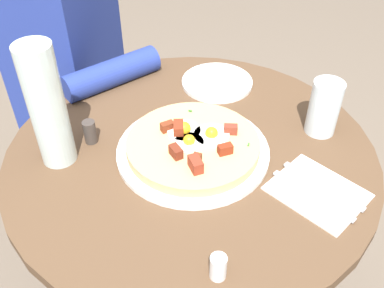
% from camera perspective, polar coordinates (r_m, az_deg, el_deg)
% --- Properties ---
extents(dining_table, '(0.80, 0.80, 0.70)m').
position_cam_1_polar(dining_table, '(1.08, -0.11, -7.24)').
color(dining_table, brown).
rests_on(dining_table, ground_plane).
extents(person_seated, '(0.50, 0.46, 1.14)m').
position_cam_1_polar(person_seated, '(1.51, -14.55, 5.89)').
color(person_seated, '#2D2D33').
rests_on(person_seated, ground_plane).
extents(pizza_plate, '(0.33, 0.33, 0.01)m').
position_cam_1_polar(pizza_plate, '(0.95, 0.12, -0.90)').
color(pizza_plate, white).
rests_on(pizza_plate, dining_table).
extents(breakfast_pizza, '(0.28, 0.28, 0.05)m').
position_cam_1_polar(breakfast_pizza, '(0.94, 0.14, -0.01)').
color(breakfast_pizza, tan).
rests_on(breakfast_pizza, pizza_plate).
extents(bread_plate, '(0.18, 0.18, 0.01)m').
position_cam_1_polar(bread_plate, '(1.17, 3.26, 7.96)').
color(bread_plate, white).
rests_on(bread_plate, dining_table).
extents(napkin, '(0.21, 0.22, 0.00)m').
position_cam_1_polar(napkin, '(0.90, 15.88, -5.98)').
color(napkin, white).
rests_on(napkin, dining_table).
extents(fork, '(0.11, 0.16, 0.00)m').
position_cam_1_polar(fork, '(0.91, 16.54, -5.18)').
color(fork, silver).
rests_on(fork, napkin).
extents(knife, '(0.11, 0.16, 0.00)m').
position_cam_1_polar(knife, '(0.89, 15.31, -6.40)').
color(knife, silver).
rests_on(knife, napkin).
extents(water_glass, '(0.07, 0.07, 0.13)m').
position_cam_1_polar(water_glass, '(1.02, 16.69, 4.52)').
color(water_glass, silver).
rests_on(water_glass, dining_table).
extents(water_bottle, '(0.07, 0.07, 0.27)m').
position_cam_1_polar(water_bottle, '(0.90, -18.19, 4.57)').
color(water_bottle, silver).
rests_on(water_bottle, dining_table).
extents(salt_shaker, '(0.03, 0.03, 0.05)m').
position_cam_1_polar(salt_shaker, '(0.74, 3.40, -15.57)').
color(salt_shaker, white).
rests_on(salt_shaker, dining_table).
extents(pepper_shaker, '(0.03, 0.03, 0.05)m').
position_cam_1_polar(pepper_shaker, '(0.99, -13.04, 1.53)').
color(pepper_shaker, '#3F3833').
rests_on(pepper_shaker, dining_table).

